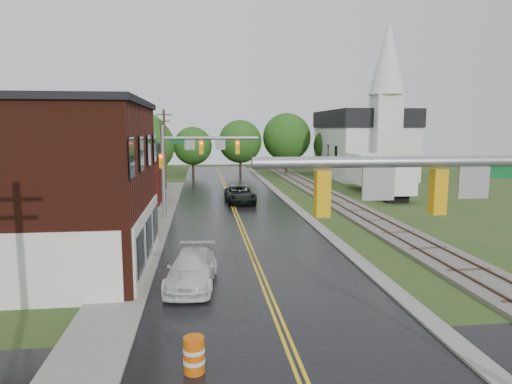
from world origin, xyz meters
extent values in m
cube|color=black|center=(0.00, 30.00, 0.00)|extent=(10.00, 90.00, 0.02)
cube|color=gray|center=(5.40, 35.00, 0.00)|extent=(0.80, 70.00, 0.12)
cube|color=gray|center=(-6.20, 25.00, 0.00)|extent=(2.40, 50.00, 0.12)
cube|color=silver|center=(-5.45, 15.00, 1.50)|extent=(0.10, 9.50, 3.00)
cube|color=tan|center=(-11.00, 26.00, 3.20)|extent=(8.00, 7.00, 6.40)
cube|color=#3F0F0C|center=(-10.00, 35.00, 2.20)|extent=(7.00, 6.00, 4.40)
cube|color=silver|center=(20.00, 55.00, 3.50)|extent=(10.00, 16.00, 7.00)
cube|color=black|center=(20.00, 55.00, 8.20)|extent=(10.40, 16.40, 2.40)
cube|color=silver|center=(20.00, 47.00, 5.50)|extent=(3.20, 3.20, 11.00)
cone|color=silver|center=(20.00, 47.00, 15.50)|extent=(4.40, 4.40, 9.00)
cube|color=#59544C|center=(10.00, 35.00, 0.10)|extent=(3.20, 80.00, 0.20)
cube|color=#4C3828|center=(9.28, 35.00, 0.24)|extent=(0.10, 80.00, 0.12)
cube|color=#4C3828|center=(10.72, 35.00, 0.24)|extent=(0.10, 80.00, 0.12)
cylinder|color=gray|center=(2.00, 2.00, 6.20)|extent=(7.20, 0.26, 0.26)
cube|color=orange|center=(2.72, 2.00, 5.50)|extent=(0.32, 0.30, 1.05)
cube|color=orange|center=(-0.02, 2.00, 5.50)|extent=(0.32, 0.30, 1.05)
cube|color=gray|center=(3.58, 2.00, 5.70)|extent=(0.75, 0.06, 0.75)
cube|color=gray|center=(1.28, 2.00, 5.70)|extent=(0.75, 0.06, 0.75)
cube|color=#0C5926|center=(4.30, 2.00, 5.95)|extent=(1.40, 0.04, 0.30)
cylinder|color=gray|center=(-5.60, 27.00, 3.60)|extent=(0.28, 0.28, 7.20)
cylinder|color=gray|center=(-2.00, 27.00, 6.20)|extent=(7.20, 0.26, 0.26)
cube|color=orange|center=(-2.72, 27.00, 5.50)|extent=(0.32, 0.30, 1.05)
cube|color=orange|center=(0.02, 27.00, 5.50)|extent=(0.32, 0.30, 1.05)
cube|color=gray|center=(-3.58, 27.00, 5.70)|extent=(0.75, 0.06, 0.75)
cube|color=gray|center=(-1.28, 27.00, 5.70)|extent=(0.75, 0.06, 0.75)
cube|color=#0C5926|center=(-4.30, 27.00, 5.95)|extent=(1.40, 0.04, 0.30)
sphere|color=#FF0C0C|center=(-2.72, 26.82, 5.83)|extent=(0.20, 0.20, 0.20)
cylinder|color=#382616|center=(-6.80, 22.00, 4.50)|extent=(0.28, 0.28, 9.00)
cube|color=#382616|center=(-6.80, 22.00, 8.40)|extent=(1.80, 0.12, 0.12)
cube|color=#382616|center=(-6.80, 22.00, 7.70)|extent=(1.40, 0.12, 0.12)
cylinder|color=#382616|center=(-6.80, 44.00, 4.50)|extent=(0.28, 0.28, 9.00)
cube|color=#382616|center=(-6.80, 44.00, 8.40)|extent=(1.80, 0.12, 0.12)
cube|color=#382616|center=(-6.80, 44.00, 7.70)|extent=(1.40, 0.12, 0.12)
cylinder|color=black|center=(-18.00, 32.00, 1.71)|extent=(0.36, 0.36, 3.42)
sphere|color=#1B4C15|center=(-18.00, 32.00, 5.89)|extent=(7.60, 7.60, 7.60)
sphere|color=#1B4C15|center=(-17.40, 31.60, 5.23)|extent=(5.32, 5.32, 5.32)
cylinder|color=black|center=(-14.00, 40.00, 1.35)|extent=(0.36, 0.36, 2.70)
sphere|color=#1B4C15|center=(-14.00, 40.00, 4.65)|extent=(6.00, 6.00, 6.00)
sphere|color=#1B4C15|center=(-13.40, 39.60, 4.12)|extent=(4.20, 4.20, 4.20)
cylinder|color=black|center=(-9.00, 46.00, 1.44)|extent=(0.36, 0.36, 2.88)
sphere|color=#1B4C15|center=(-9.00, 46.00, 4.96)|extent=(6.40, 6.40, 6.40)
sphere|color=#1B4C15|center=(-8.40, 45.60, 4.40)|extent=(4.48, 4.48, 4.48)
imported|color=black|center=(0.80, 34.20, 0.77)|extent=(2.77, 5.65, 1.55)
imported|color=#A8A8AD|center=(0.80, 35.46, 0.72)|extent=(1.75, 4.44, 1.44)
imported|color=silver|center=(-3.20, 11.93, 0.73)|extent=(2.54, 5.21, 1.46)
cube|color=black|center=(15.48, 32.90, 0.40)|extent=(2.13, 1.22, 0.80)
cylinder|color=gray|center=(15.48, 41.06, 0.40)|extent=(0.16, 0.16, 0.80)
cube|color=white|center=(15.48, 37.80, 2.43)|extent=(2.98, 13.08, 3.26)
cylinder|color=#CD5509|center=(-3.00, 4.49, 0.54)|extent=(0.75, 0.75, 1.07)
camera|label=1|loc=(-2.68, -7.84, 6.96)|focal=32.00mm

